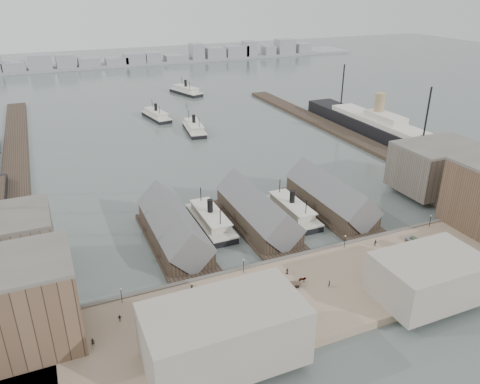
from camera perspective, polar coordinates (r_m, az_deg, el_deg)
name	(u,v)px	position (r m, az deg, el deg)	size (l,w,h in m)	color
ground	(283,253)	(130.29, 5.28, -7.43)	(900.00, 900.00, 0.00)	#495551
quay	(323,290)	(115.67, 10.07, -11.73)	(180.00, 30.00, 2.00)	#8D775F
seawall	(293,259)	(125.87, 6.42, -8.11)	(180.00, 1.20, 2.30)	#59544C
west_wharf	(16,165)	(208.26, -25.69, 2.94)	(10.00, 220.00, 1.60)	#2D231C
east_wharf	(336,130)	(238.61, 11.67, 7.41)	(10.00, 180.00, 1.60)	#2D231C
ferry_shed_west	(174,229)	(133.21, -8.09, -4.51)	(14.00, 42.00, 12.60)	#2D231C
ferry_shed_center	(257,213)	(141.08, 2.11, -2.52)	(14.00, 42.00, 12.60)	#2D231C
ferry_shed_east	(330,198)	(153.03, 10.95, -0.74)	(14.00, 42.00, 12.60)	#2D231C
warehouse_east_back	(437,167)	(175.87, 22.91, 2.81)	(28.00, 20.00, 15.00)	#60564C
street_bldg_center	(429,277)	(116.17, 22.00, -9.58)	(24.00, 16.00, 10.00)	gray
street_bldg_west	(224,333)	(91.75, -1.95, -16.85)	(30.00, 16.00, 12.00)	gray
lamp_post_far_w	(121,293)	(110.30, -14.30, -11.80)	(0.44, 0.44, 3.92)	black
lamp_post_near_w	(244,263)	(116.79, 0.44, -8.69)	(0.44, 0.44, 3.92)	black
lamp_post_near_e	(345,239)	(130.05, 12.69, -5.63)	(0.44, 0.44, 3.92)	black
lamp_post_far_e	(431,219)	(148.28, 22.21, -3.03)	(0.44, 0.44, 3.92)	black
far_shore	(99,62)	(438.61, -16.78, 14.94)	(500.00, 40.00, 15.72)	gray
ferry_docked_west	(210,220)	(142.44, -3.62, -3.38)	(7.93, 26.42, 9.44)	black
ferry_docked_east	(292,210)	(149.15, 6.31, -2.15)	(7.83, 26.09, 9.32)	black
ferry_open_near	(194,128)	(234.07, -5.62, 7.81)	(10.81, 26.45, 9.18)	black
ferry_open_mid	(156,115)	(259.92, -10.17, 9.21)	(11.51, 25.86, 8.92)	black
ferry_open_far	(186,91)	(316.72, -6.61, 12.17)	(16.25, 28.69, 9.82)	black
ocean_steamer	(377,127)	(236.03, 16.35, 7.66)	(14.06, 102.74, 20.55)	black
tram	(422,250)	(132.70, 21.28, -6.61)	(3.70, 10.22, 3.56)	black
horse_cart_left	(197,311)	(105.58, -5.30, -14.22)	(4.27, 4.05, 1.45)	black
horse_cart_center	(300,281)	(114.79, 7.33, -10.74)	(4.92, 2.64, 1.53)	black
horse_cart_right	(405,264)	(127.10, 19.51, -8.29)	(4.75, 2.20, 1.60)	black
pedestrian_0	(145,311)	(107.05, -11.54, -14.04)	(0.57, 0.42, 1.57)	black
pedestrian_1	(150,337)	(100.36, -10.92, -16.94)	(0.88, 0.68, 1.80)	black
pedestrian_2	(192,288)	(112.08, -5.89, -11.59)	(1.10, 0.63, 1.71)	black
pedestrian_3	(251,304)	(106.82, 1.31, -13.49)	(1.04, 0.43, 1.77)	black
pedestrian_4	(287,271)	(117.92, 5.77, -9.59)	(0.78, 0.51, 1.59)	black
pedestrian_5	(329,284)	(114.93, 10.83, -10.93)	(0.61, 0.45, 1.68)	black
pedestrian_6	(375,243)	(134.00, 16.19, -5.99)	(0.85, 0.66, 1.75)	black
pedestrian_7	(432,269)	(127.42, 22.35, -8.65)	(1.16, 0.67, 1.80)	black
pedestrian_8	(440,236)	(143.74, 23.15, -4.95)	(0.94, 0.39, 1.60)	black
pedestrian_10	(120,318)	(106.38, -14.47, -14.65)	(0.95, 0.40, 1.62)	black
pedestrian_11	(93,342)	(101.89, -17.51, -17.04)	(0.66, 0.48, 1.81)	black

